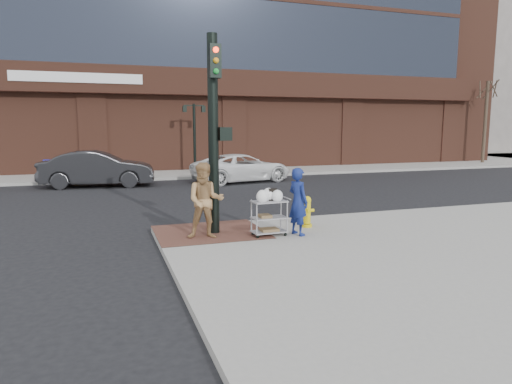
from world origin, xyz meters
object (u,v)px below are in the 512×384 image
object	(u,v)px
lamp_post	(194,131)
sedan_dark	(98,169)
fire_hydrant	(307,211)
woman_blue	(298,202)
pedestrian_tan	(205,201)
minivan_white	(242,168)
utility_cart	(269,214)
traffic_signal_pole	(214,129)

from	to	relation	value
lamp_post	sedan_dark	bearing A→B (deg)	-146.77
lamp_post	fire_hydrant	size ratio (longest dim) A/B	4.67
woman_blue	fire_hydrant	size ratio (longest dim) A/B	2.01
pedestrian_tan	sedan_dark	xyz separation A→B (m)	(-2.56, 12.17, -0.23)
pedestrian_tan	minivan_white	xyz separation A→B (m)	(4.54, 11.78, -0.36)
lamp_post	fire_hydrant	bearing A→B (deg)	-89.76
lamp_post	woman_blue	world-z (taller)	lamp_post
sedan_dark	minivan_white	distance (m)	7.11
woman_blue	fire_hydrant	distance (m)	1.05
fire_hydrant	utility_cart	bearing A→B (deg)	-155.72
sedan_dark	traffic_signal_pole	bearing A→B (deg)	-158.93
traffic_signal_pole	woman_blue	world-z (taller)	traffic_signal_pole
woman_blue	minivan_white	size ratio (longest dim) A/B	0.33
minivan_white	sedan_dark	bearing A→B (deg)	74.60
minivan_white	utility_cart	xyz separation A→B (m)	(-2.96, -12.02, -0.03)
lamp_post	minivan_white	distance (m)	4.68
minivan_white	utility_cart	world-z (taller)	minivan_white
lamp_post	pedestrian_tan	xyz separation A→B (m)	(-2.84, -15.70, -1.53)
sedan_dark	fire_hydrant	bearing A→B (deg)	-148.13
traffic_signal_pole	fire_hydrant	bearing A→B (deg)	-2.66
lamp_post	traffic_signal_pole	xyz separation A→B (m)	(-2.48, -15.23, 0.21)
traffic_signal_pole	fire_hydrant	distance (m)	3.39
minivan_white	fire_hydrant	xyz separation A→B (m)	(-1.63, -11.42, -0.14)
woman_blue	sedan_dark	size ratio (longest dim) A/B	0.33
fire_hydrant	minivan_white	bearing A→B (deg)	81.86
sedan_dark	fire_hydrant	size ratio (longest dim) A/B	6.10
pedestrian_tan	traffic_signal_pole	bearing A→B (deg)	65.02
traffic_signal_pole	minivan_white	world-z (taller)	traffic_signal_pole
woman_blue	pedestrian_tan	distance (m)	2.33
woman_blue	utility_cart	size ratio (longest dim) A/B	1.43
traffic_signal_pole	utility_cart	size ratio (longest dim) A/B	4.16
traffic_signal_pole	minivan_white	size ratio (longest dim) A/B	0.96
woman_blue	utility_cart	distance (m)	0.80
woman_blue	minivan_white	xyz separation A→B (m)	(2.24, 12.17, -0.28)
sedan_dark	fire_hydrant	xyz separation A→B (m)	(5.46, -11.81, -0.27)
fire_hydrant	pedestrian_tan	bearing A→B (deg)	-172.99
lamp_post	woman_blue	bearing A→B (deg)	-91.93
traffic_signal_pole	pedestrian_tan	bearing A→B (deg)	-127.32
pedestrian_tan	minivan_white	distance (m)	12.63
pedestrian_tan	fire_hydrant	distance (m)	2.97
traffic_signal_pole	woman_blue	distance (m)	2.80
lamp_post	utility_cart	bearing A→B (deg)	-94.53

